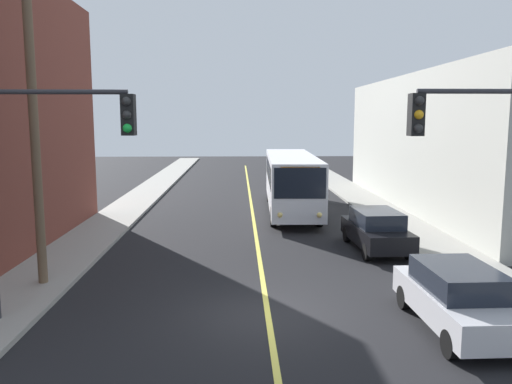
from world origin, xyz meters
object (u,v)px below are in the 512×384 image
(traffic_signal_right_corner, at_px, (495,157))
(parked_car_silver, at_px, (457,297))
(city_bus, at_px, (291,180))
(utility_pole_near, at_px, (31,76))
(parked_car_black, at_px, (376,230))
(traffic_signal_left_corner, at_px, (49,156))

(traffic_signal_right_corner, bearing_deg, parked_car_silver, -169.36)
(city_bus, xyz_separation_m, utility_pole_near, (-9.08, -13.10, 4.65))
(traffic_signal_right_corner, bearing_deg, utility_pole_near, 163.93)
(parked_car_silver, height_order, traffic_signal_right_corner, traffic_signal_right_corner)
(city_bus, distance_m, parked_car_black, 9.32)
(traffic_signal_left_corner, bearing_deg, utility_pole_near, 116.58)
(utility_pole_near, bearing_deg, parked_car_silver, -17.78)
(city_bus, distance_m, traffic_signal_left_corner, 17.92)
(city_bus, relative_size, parked_car_silver, 2.76)
(utility_pole_near, xyz_separation_m, traffic_signal_right_corner, (12.29, -3.54, -2.17))
(parked_car_silver, bearing_deg, city_bus, 98.21)
(parked_car_silver, distance_m, utility_pole_near, 13.33)
(city_bus, height_order, utility_pole_near, utility_pole_near)
(city_bus, height_order, traffic_signal_right_corner, traffic_signal_right_corner)
(parked_car_silver, distance_m, parked_car_black, 7.86)
(parked_car_black, distance_m, utility_pole_near, 13.55)
(parked_car_black, xyz_separation_m, traffic_signal_left_corner, (-10.12, -7.12, 3.46))
(parked_car_silver, relative_size, parked_car_black, 0.99)
(utility_pole_near, xyz_separation_m, traffic_signal_left_corner, (1.47, -2.94, -2.17))
(utility_pole_near, bearing_deg, city_bus, 55.26)
(city_bus, bearing_deg, parked_car_silver, -81.79)
(city_bus, relative_size, utility_pole_near, 1.05)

